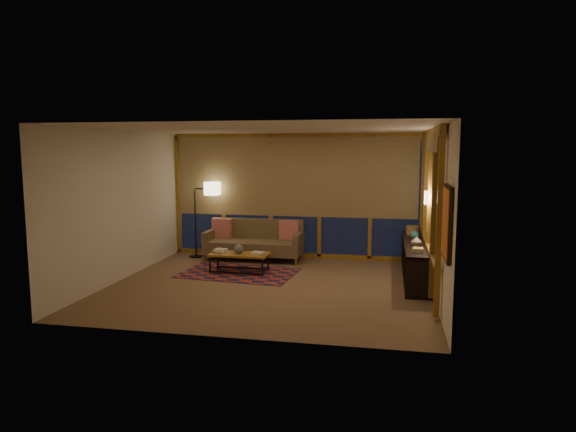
% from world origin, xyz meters
% --- Properties ---
extents(floor, '(5.50, 5.00, 0.01)m').
position_xyz_m(floor, '(0.00, 0.00, 0.00)').
color(floor, olive).
rests_on(floor, ground).
extents(ceiling, '(5.50, 5.00, 0.01)m').
position_xyz_m(ceiling, '(0.00, 0.00, 2.70)').
color(ceiling, beige).
rests_on(ceiling, walls).
extents(walls, '(5.51, 5.01, 2.70)m').
position_xyz_m(walls, '(0.00, 0.00, 1.35)').
color(walls, silver).
rests_on(walls, floor).
extents(window_wall_back, '(5.30, 0.16, 2.60)m').
position_xyz_m(window_wall_back, '(0.00, 2.43, 1.35)').
color(window_wall_back, '#93641D').
rests_on(window_wall_back, walls).
extents(window_wall_right, '(0.16, 3.70, 2.60)m').
position_xyz_m(window_wall_right, '(2.68, 0.60, 1.35)').
color(window_wall_right, '#93641D').
rests_on(window_wall_right, walls).
extents(wall_art, '(0.06, 0.74, 0.94)m').
position_xyz_m(wall_art, '(2.71, -1.85, 1.45)').
color(wall_art, red).
rests_on(wall_art, walls).
extents(wall_sconce, '(0.12, 0.18, 0.22)m').
position_xyz_m(wall_sconce, '(2.62, 0.45, 1.55)').
color(wall_sconce, '#FFE9BB').
rests_on(wall_sconce, walls).
extents(sofa, '(2.05, 0.84, 0.84)m').
position_xyz_m(sofa, '(-0.82, 2.00, 0.42)').
color(sofa, brown).
rests_on(sofa, floor).
extents(pillow_left, '(0.45, 0.19, 0.43)m').
position_xyz_m(pillow_left, '(-1.58, 2.17, 0.64)').
color(pillow_left, '#BC0A08').
rests_on(pillow_left, sofa).
extents(pillow_right, '(0.43, 0.17, 0.42)m').
position_xyz_m(pillow_right, '(-0.09, 2.22, 0.63)').
color(pillow_right, '#BC0A08').
rests_on(pillow_right, sofa).
extents(area_rug, '(2.26, 1.62, 0.01)m').
position_xyz_m(area_rug, '(-0.79, 0.79, 0.01)').
color(area_rug, '#A13222').
rests_on(area_rug, floor).
extents(coffee_table, '(1.14, 0.53, 0.38)m').
position_xyz_m(coffee_table, '(-0.79, 0.83, 0.19)').
color(coffee_table, '#93641D').
rests_on(coffee_table, floor).
extents(book_stack_a, '(0.29, 0.26, 0.07)m').
position_xyz_m(book_stack_a, '(-1.18, 0.85, 0.41)').
color(book_stack_a, beige).
rests_on(book_stack_a, coffee_table).
extents(book_stack_b, '(0.27, 0.23, 0.05)m').
position_xyz_m(book_stack_b, '(-0.42, 0.82, 0.40)').
color(book_stack_b, beige).
rests_on(book_stack_b, coffee_table).
extents(ceramic_pot, '(0.19, 0.19, 0.18)m').
position_xyz_m(ceramic_pot, '(-0.80, 0.83, 0.47)').
color(ceramic_pot, '#2E2E32').
rests_on(ceramic_pot, coffee_table).
extents(floor_lamp, '(0.62, 0.47, 1.66)m').
position_xyz_m(floor_lamp, '(-2.15, 2.05, 0.83)').
color(floor_lamp, black).
rests_on(floor_lamp, floor).
extents(bookshelf, '(0.40, 2.70, 0.68)m').
position_xyz_m(bookshelf, '(2.49, 1.00, 0.34)').
color(bookshelf, black).
rests_on(bookshelf, floor).
extents(basket, '(0.31, 0.31, 0.18)m').
position_xyz_m(basket, '(2.47, 1.84, 0.77)').
color(basket, '#8E5F3B').
rests_on(basket, bookshelf).
extents(teal_bowl, '(0.19, 0.19, 0.16)m').
position_xyz_m(teal_bowl, '(2.49, 1.34, 0.76)').
color(teal_bowl, '#237268').
rests_on(teal_bowl, bookshelf).
extents(vase, '(0.22, 0.22, 0.19)m').
position_xyz_m(vase, '(2.49, 0.64, 0.77)').
color(vase, gray).
rests_on(vase, bookshelf).
extents(shelf_book_stack, '(0.23, 0.28, 0.07)m').
position_xyz_m(shelf_book_stack, '(2.49, 0.10, 0.71)').
color(shelf_book_stack, beige).
rests_on(shelf_book_stack, bookshelf).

